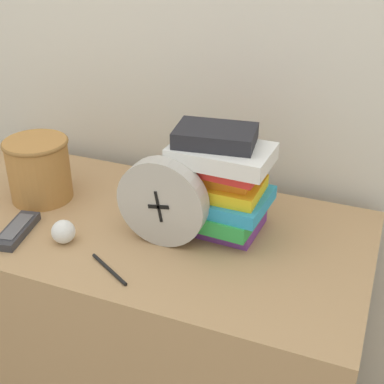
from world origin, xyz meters
The scene contains 8 objects.
wall_back centered at (0.00, 0.65, 1.20)m, with size 6.00×0.04×2.40m.
desk centered at (0.00, 0.29, 0.37)m, with size 1.20×0.58×0.73m.
desk_clock centered at (0.12, 0.24, 0.84)m, with size 0.21×0.05×0.21m.
book_stack centered at (0.22, 0.34, 0.86)m, with size 0.26×0.20×0.27m.
basket centered at (-0.28, 0.31, 0.82)m, with size 0.17×0.17×0.17m.
tv_remote centered at (-0.22, 0.13, 0.74)m, with size 0.08×0.16×0.02m.
crumpled_paper_ball centered at (-0.10, 0.15, 0.76)m, with size 0.06×0.06×0.06m.
pen centered at (0.06, 0.09, 0.74)m, with size 0.12×0.07×0.01m.
Camera 1 is at (0.58, -0.72, 1.45)m, focal length 50.00 mm.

